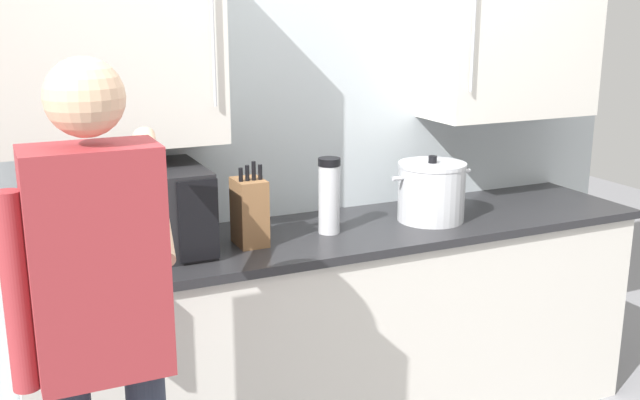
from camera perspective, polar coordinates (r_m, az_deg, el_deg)
name	(u,v)px	position (r m, az deg, el deg)	size (l,w,h in m)	color
back_wall_tiled	(319,88)	(3.23, -0.10, 8.58)	(3.22, 0.44, 2.78)	#B2BCC1
counter_unit	(347,332)	(3.24, 2.08, -10.10)	(2.66, 0.62, 0.93)	beige
microwave_oven	(126,214)	(2.79, -14.64, -1.04)	(0.62, 0.78, 0.32)	black
stock_pot	(431,192)	(3.20, 8.55, 0.65)	(0.38, 0.29, 0.28)	#B7BABF
thermos_flask	(329,195)	(2.98, 0.71, 0.35)	(0.09, 0.09, 0.31)	#B7BABF
knife_block	(250,211)	(2.85, -5.43, -0.88)	(0.11, 0.15, 0.33)	brown
person_figure	(102,318)	(2.08, -16.41, -8.69)	(0.50, 0.57, 1.71)	#282D3D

